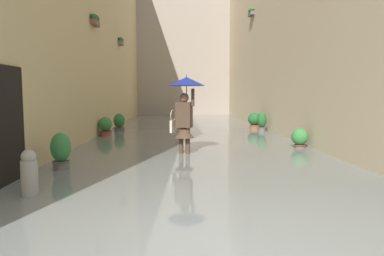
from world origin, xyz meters
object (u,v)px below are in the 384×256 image
at_px(person_wading, 185,102).
at_px(potted_plant_far_left, 255,122).
at_px(potted_plant_near_left, 262,123).
at_px(potted_plant_mid_left, 300,139).
at_px(mooring_bollard, 30,179).
at_px(potted_plant_far_right, 105,128).
at_px(potted_plant_mid_right, 119,124).
at_px(potted_plant_near_right, 61,154).

xyz_separation_m(person_wading, potted_plant_far_left, (-3.20, -6.41, -1.00)).
distance_m(person_wading, potted_plant_far_left, 7.23).
xyz_separation_m(potted_plant_near_left, potted_plant_mid_left, (-0.00, 4.52, -0.10)).
distance_m(potted_plant_near_left, mooring_bollard, 10.70).
xyz_separation_m(potted_plant_mid_left, mooring_bollard, (5.71, 4.53, 0.01)).
bearing_deg(potted_plant_far_right, potted_plant_mid_left, 152.46).
bearing_deg(potted_plant_mid_right, potted_plant_mid_left, 141.22).
distance_m(potted_plant_mid_right, potted_plant_far_left, 5.84).
bearing_deg(potted_plant_mid_right, potted_plant_near_right, 90.02).
relative_size(potted_plant_far_right, potted_plant_mid_right, 0.96).
xyz_separation_m(potted_plant_mid_left, potted_plant_far_right, (6.12, -3.19, 0.02)).
xyz_separation_m(person_wading, potted_plant_mid_left, (-3.28, -0.86, -1.08)).
relative_size(potted_plant_mid_left, potted_plant_far_right, 0.85).
bearing_deg(potted_plant_near_right, mooring_bollard, 94.43).
distance_m(potted_plant_near_right, potted_plant_mid_right, 7.33).
bearing_deg(potted_plant_mid_right, potted_plant_far_right, 80.39).
bearing_deg(potted_plant_far_right, person_wading, 125.03).
xyz_separation_m(person_wading, potted_plant_near_right, (2.58, 1.76, -1.00)).
relative_size(potted_plant_near_left, mooring_bollard, 1.08).
xyz_separation_m(potted_plant_mid_right, potted_plant_far_left, (-5.78, -0.84, 0.03)).
bearing_deg(person_wading, potted_plant_near_right, 34.29).
xyz_separation_m(potted_plant_mid_left, potted_plant_far_left, (0.08, -5.55, 0.07)).
relative_size(person_wading, potted_plant_far_right, 2.52).
bearing_deg(potted_plant_far_right, potted_plant_mid_right, -99.61).
relative_size(potted_plant_mid_left, potted_plant_mid_right, 0.82).
xyz_separation_m(potted_plant_far_left, mooring_bollard, (5.63, 10.08, -0.06)).
distance_m(potted_plant_mid_left, potted_plant_mid_right, 7.52).
bearing_deg(mooring_bollard, potted_plant_near_left, -122.24).
bearing_deg(potted_plant_near_left, potted_plant_far_left, -85.50).
xyz_separation_m(potted_plant_near_left, potted_plant_far_left, (0.08, -1.03, -0.02)).
height_order(person_wading, potted_plant_far_right, person_wading).
bearing_deg(potted_plant_far_right, mooring_bollard, 93.02).
xyz_separation_m(potted_plant_far_right, potted_plant_far_left, (-6.04, -2.36, 0.05)).
distance_m(potted_plant_far_left, mooring_bollard, 11.55).
bearing_deg(potted_plant_mid_left, potted_plant_near_left, -89.99).
bearing_deg(potted_plant_mid_left, potted_plant_far_left, -89.16).
height_order(potted_plant_near_left, potted_plant_mid_left, potted_plant_near_left).
bearing_deg(potted_plant_mid_right, mooring_bollard, 90.93).
relative_size(potted_plant_near_left, potted_plant_mid_left, 1.29).
bearing_deg(potted_plant_mid_left, potted_plant_far_right, -27.54).
bearing_deg(person_wading, potted_plant_mid_right, -65.12).
bearing_deg(potted_plant_far_left, potted_plant_near_left, 94.50).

